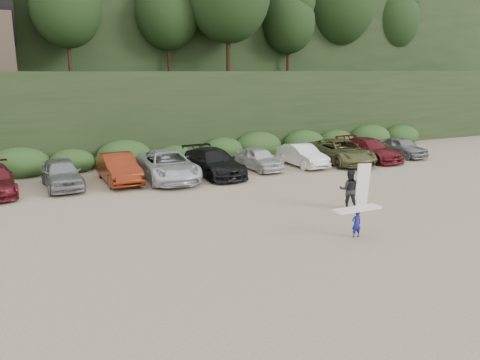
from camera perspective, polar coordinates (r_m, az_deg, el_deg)
ground at (r=18.48m, az=2.58°, el=-6.02°), size 120.00×120.00×0.00m
hillside_backdrop at (r=52.21m, az=-17.22°, el=18.34°), size 90.00×41.50×28.00m
parked_cars at (r=27.04m, az=-7.86°, el=1.75°), size 36.72×6.23×1.64m
child_surfer at (r=17.91m, az=14.04°, el=-4.44°), size 1.90×0.53×1.14m
adult_surfer at (r=21.40m, az=13.29°, el=-1.12°), size 1.34×1.07×2.12m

